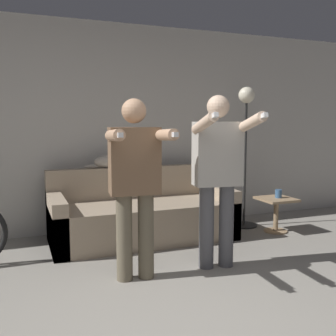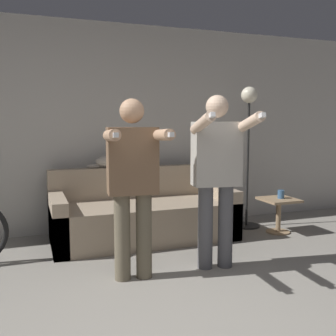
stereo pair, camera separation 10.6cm
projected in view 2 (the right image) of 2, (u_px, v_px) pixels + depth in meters
The scene contains 8 objects.
wall_back at pixel (94, 128), 4.91m from camera, with size 10.00×0.05×2.60m.
couch at pixel (143, 216), 4.64m from camera, with size 2.12×0.90×0.82m.
person_left at pixel (133, 177), 3.36m from camera, with size 0.54×0.71×1.57m.
person_right at pixel (217, 169), 3.62m from camera, with size 0.58×0.72×1.62m.
cat at pixel (112, 160), 4.79m from camera, with size 0.51×0.11×0.19m.
floor_lamp at pixel (249, 128), 5.06m from camera, with size 0.35×0.35×1.83m.
side_table at pixel (279, 208), 4.89m from camera, with size 0.42×0.42×0.43m.
cup at pixel (281, 194), 4.88m from camera, with size 0.08×0.08×0.10m.
Camera 2 is at (-0.80, -1.97, 1.38)m, focal length 42.00 mm.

